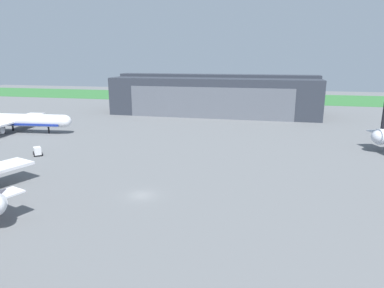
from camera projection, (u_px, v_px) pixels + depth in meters
ground_plane at (141, 195)px, 62.78m from camera, size 440.00×440.00×0.00m
grass_field_strip at (235, 97)px, 217.36m from camera, size 440.00×56.00×0.08m
maintenance_hangar at (216, 95)px, 155.27m from camera, size 88.68×33.35×17.20m
airliner_far_right at (12, 120)px, 114.68m from camera, size 41.29×33.43×13.35m
pushback_tractor at (37, 151)px, 88.29m from camera, size 3.71×3.88×2.28m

